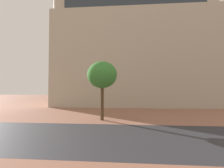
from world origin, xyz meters
The scene contains 4 objects.
ground_plane centered at (0.00, 10.00, 0.00)m, with size 120.00×120.00×0.00m, color #93604C.
street_asphalt_strip centered at (0.00, 8.30, 0.00)m, with size 120.00×6.57×0.00m, color #2D2D33.
landmark_building centered at (2.25, 27.24, 9.94)m, with size 27.49×10.35×33.43m.
tree_curb_far centered at (-1.12, 13.26, 4.31)m, with size 2.87×2.87×5.64m.
Camera 1 is at (0.98, -1.25, 3.02)m, focal length 24.36 mm.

